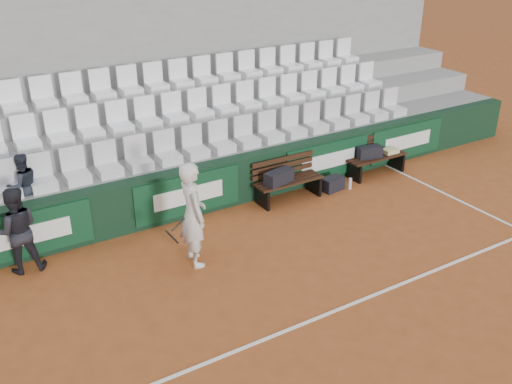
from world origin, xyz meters
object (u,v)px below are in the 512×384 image
water_bottle_near (267,201)px  ball_kid (17,230)px  sports_bag_right (369,152)px  bench_left (289,190)px  tennis_player (193,214)px  spectator_c (19,161)px  water_bottle_far (350,184)px  bench_right (376,165)px  sports_bag_ground (332,184)px  sports_bag_left (279,177)px

water_bottle_near → ball_kid: ball_kid is taller
sports_bag_right → water_bottle_near: sports_bag_right is taller
bench_left → ball_kid: size_ratio=0.99×
sports_bag_right → tennis_player: size_ratio=0.30×
sports_bag_right → spectator_c: bearing=173.2°
bench_left → water_bottle_far: (1.45, -0.26, -0.10)m
tennis_player → ball_kid: size_ratio=1.22×
bench_right → water_bottle_near: bearing=-177.8°
tennis_player → ball_kid: (-2.57, 1.27, -0.17)m
water_bottle_near → spectator_c: (-4.42, 1.01, 1.46)m
water_bottle_near → water_bottle_far: water_bottle_far is taller
bench_left → water_bottle_far: bench_left is taller
water_bottle_far → ball_kid: ball_kid is taller
tennis_player → spectator_c: bearing=135.9°
bench_right → water_bottle_far: (-1.02, -0.33, -0.10)m
bench_left → tennis_player: tennis_player is taller
bench_left → ball_kid: bearing=179.1°
water_bottle_near → tennis_player: tennis_player is taller
water_bottle_near → sports_bag_ground: bearing=-2.2°
bench_right → spectator_c: size_ratio=1.28×
sports_bag_left → tennis_player: tennis_player is taller
bench_left → sports_bag_right: size_ratio=2.66×
water_bottle_far → ball_kid: size_ratio=0.17×
ball_kid → spectator_c: 1.26m
bench_left → sports_bag_left: size_ratio=2.34×
sports_bag_right → water_bottle_near: size_ratio=2.29×
sports_bag_ground → water_bottle_far: bearing=-22.9°
sports_bag_right → tennis_player: (-5.02, -1.29, 0.34)m
sports_bag_right → ball_kid: 7.59m
bench_right → spectator_c: bearing=173.1°
bench_right → bench_left: bearing=-178.4°
bench_right → sports_bag_left: sports_bag_left is taller
water_bottle_far → tennis_player: (-4.20, -0.93, 0.80)m
water_bottle_far → ball_kid: 6.80m
ball_kid → spectator_c: (0.34, 0.88, 0.83)m
sports_bag_right → water_bottle_far: bearing=-156.0°
ball_kid → bench_left: bearing=-174.2°
bench_left → water_bottle_near: bench_left is taller
water_bottle_near → water_bottle_far: (2.01, -0.22, 0.00)m
bench_left → water_bottle_far: bearing=-10.3°
spectator_c → water_bottle_near: bearing=157.0°
bench_right → sports_bag_ground: size_ratio=3.11×
water_bottle_far → bench_right: bearing=18.0°
sports_bag_left → ball_kid: size_ratio=0.42×
bench_left → water_bottle_near: size_ratio=6.11×
water_bottle_near → tennis_player: size_ratio=0.13×
sports_bag_ground → tennis_player: size_ratio=0.26×
sports_bag_right → water_bottle_far: sports_bag_right is taller
sports_bag_right → sports_bag_left: bearing=-177.0°
water_bottle_near → spectator_c: spectator_c is taller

